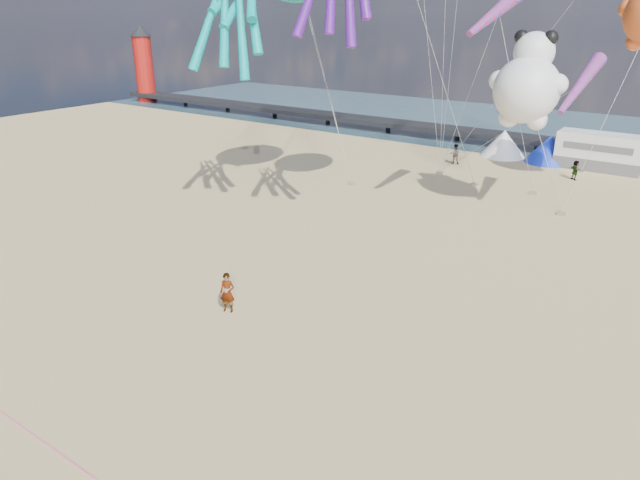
{
  "coord_description": "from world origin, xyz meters",
  "views": [
    {
      "loc": [
        13.58,
        -11.59,
        12.42
      ],
      "look_at": [
        1.34,
        6.0,
        3.76
      ],
      "focal_mm": 32.0,
      "sensor_mm": 36.0,
      "label": 1
    }
  ],
  "objects_px": {
    "tent_white": "(503,143)",
    "windsock_right": "(580,85)",
    "beachgoer_4": "(575,170)",
    "sandbag_b": "(475,184)",
    "windsock_mid": "(499,10)",
    "sandbag_a": "(351,184)",
    "standing_person": "(227,293)",
    "kite_panda": "(526,90)",
    "sandbag_e": "(440,172)",
    "beachgoer_1": "(455,154)",
    "sandbag_d": "(533,193)",
    "lighthouse": "(144,69)",
    "tent_blue": "(549,149)",
    "sandbag_c": "(561,213)",
    "motorhome_0": "(599,152)"
  },
  "relations": [
    {
      "from": "tent_white",
      "to": "windsock_right",
      "type": "xyz_separation_m",
      "value": [
        8.54,
        -14.91,
        7.18
      ]
    },
    {
      "from": "beachgoer_4",
      "to": "sandbag_b",
      "type": "distance_m",
      "value": 8.46
    },
    {
      "from": "windsock_mid",
      "to": "windsock_right",
      "type": "relative_size",
      "value": 0.99
    },
    {
      "from": "sandbag_a",
      "to": "windsock_right",
      "type": "distance_m",
      "value": 17.1
    },
    {
      "from": "standing_person",
      "to": "windsock_mid",
      "type": "height_order",
      "value": "windsock_mid"
    },
    {
      "from": "sandbag_a",
      "to": "sandbag_b",
      "type": "height_order",
      "value": "same"
    },
    {
      "from": "standing_person",
      "to": "windsock_right",
      "type": "xyz_separation_m",
      "value": [
        9.03,
        20.71,
        7.46
      ]
    },
    {
      "from": "sandbag_a",
      "to": "kite_panda",
      "type": "height_order",
      "value": "kite_panda"
    },
    {
      "from": "sandbag_e",
      "to": "kite_panda",
      "type": "height_order",
      "value": "kite_panda"
    },
    {
      "from": "windsock_right",
      "to": "beachgoer_1",
      "type": "bearing_deg",
      "value": 146.65
    },
    {
      "from": "beachgoer_1",
      "to": "sandbag_d",
      "type": "distance_m",
      "value": 9.7
    },
    {
      "from": "lighthouse",
      "to": "beachgoer_4",
      "type": "xyz_separation_m",
      "value": [
        61.21,
        -8.47,
        -3.73
      ]
    },
    {
      "from": "beachgoer_1",
      "to": "sandbag_d",
      "type": "relative_size",
      "value": 3.49
    },
    {
      "from": "standing_person",
      "to": "sandbag_d",
      "type": "bearing_deg",
      "value": 53.83
    },
    {
      "from": "standing_person",
      "to": "sandbag_d",
      "type": "distance_m",
      "value": 26.02
    },
    {
      "from": "lighthouse",
      "to": "kite_panda",
      "type": "distance_m",
      "value": 63.15
    },
    {
      "from": "tent_blue",
      "to": "sandbag_c",
      "type": "bearing_deg",
      "value": -72.04
    },
    {
      "from": "sandbag_d",
      "to": "windsock_mid",
      "type": "relative_size",
      "value": 0.09
    },
    {
      "from": "beachgoer_4",
      "to": "sandbag_d",
      "type": "bearing_deg",
      "value": 115.65
    },
    {
      "from": "motorhome_0",
      "to": "sandbag_e",
      "type": "relative_size",
      "value": 13.2
    },
    {
      "from": "lighthouse",
      "to": "tent_white",
      "type": "height_order",
      "value": "lighthouse"
    },
    {
      "from": "lighthouse",
      "to": "kite_panda",
      "type": "xyz_separation_m",
      "value": [
        59.81,
        -19.99,
        3.5
      ]
    },
    {
      "from": "standing_person",
      "to": "kite_panda",
      "type": "height_order",
      "value": "kite_panda"
    },
    {
      "from": "motorhome_0",
      "to": "kite_panda",
      "type": "distance_m",
      "value": 17.4
    },
    {
      "from": "tent_white",
      "to": "beachgoer_1",
      "type": "bearing_deg",
      "value": -115.77
    },
    {
      "from": "tent_blue",
      "to": "sandbag_c",
      "type": "relative_size",
      "value": 8.0
    },
    {
      "from": "sandbag_a",
      "to": "windsock_mid",
      "type": "bearing_deg",
      "value": -15.39
    },
    {
      "from": "motorhome_0",
      "to": "sandbag_a",
      "type": "bearing_deg",
      "value": -132.35
    },
    {
      "from": "sandbag_c",
      "to": "standing_person",
      "type": "bearing_deg",
      "value": -112.35
    },
    {
      "from": "sandbag_a",
      "to": "sandbag_e",
      "type": "bearing_deg",
      "value": 58.66
    },
    {
      "from": "beachgoer_1",
      "to": "kite_panda",
      "type": "height_order",
      "value": "kite_panda"
    },
    {
      "from": "standing_person",
      "to": "windsock_right",
      "type": "bearing_deg",
      "value": 43.96
    },
    {
      "from": "standing_person",
      "to": "sandbag_b",
      "type": "height_order",
      "value": "standing_person"
    },
    {
      "from": "tent_white",
      "to": "sandbag_b",
      "type": "relative_size",
      "value": 8.0
    },
    {
      "from": "tent_white",
      "to": "kite_panda",
      "type": "relative_size",
      "value": 0.6
    },
    {
      "from": "tent_blue",
      "to": "sandbag_a",
      "type": "height_order",
      "value": "tent_blue"
    },
    {
      "from": "beachgoer_1",
      "to": "kite_panda",
      "type": "bearing_deg",
      "value": 105.82
    },
    {
      "from": "sandbag_c",
      "to": "beachgoer_1",
      "type": "bearing_deg",
      "value": 141.79
    },
    {
      "from": "sandbag_b",
      "to": "windsock_right",
      "type": "distance_m",
      "value": 11.77
    },
    {
      "from": "tent_white",
      "to": "kite_panda",
      "type": "xyz_separation_m",
      "value": [
        5.81,
        -15.99,
        6.8
      ]
    },
    {
      "from": "motorhome_0",
      "to": "sandbag_e",
      "type": "distance_m",
      "value": 13.6
    },
    {
      "from": "kite_panda",
      "to": "windsock_mid",
      "type": "height_order",
      "value": "windsock_mid"
    },
    {
      "from": "standing_person",
      "to": "tent_blue",
      "type": "bearing_deg",
      "value": 60.34
    },
    {
      "from": "tent_blue",
      "to": "sandbag_e",
      "type": "xyz_separation_m",
      "value": [
        -6.19,
        -8.89,
        -1.09
      ]
    },
    {
      "from": "lighthouse",
      "to": "beachgoer_1",
      "type": "height_order",
      "value": "lighthouse"
    },
    {
      "from": "lighthouse",
      "to": "windsock_right",
      "type": "height_order",
      "value": "windsock_right"
    },
    {
      "from": "beachgoer_1",
      "to": "sandbag_d",
      "type": "bearing_deg",
      "value": 125.91
    },
    {
      "from": "tent_white",
      "to": "sandbag_a",
      "type": "distance_m",
      "value": 17.08
    },
    {
      "from": "tent_white",
      "to": "tent_blue",
      "type": "bearing_deg",
      "value": 0.0
    },
    {
      "from": "sandbag_e",
      "to": "sandbag_c",
      "type": "bearing_deg",
      "value": -24.75
    }
  ]
}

